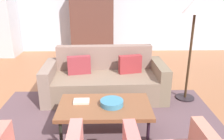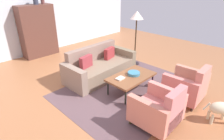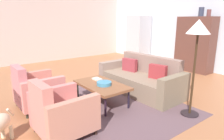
# 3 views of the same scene
# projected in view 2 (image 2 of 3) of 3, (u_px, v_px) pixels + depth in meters

# --- Properties ---
(ground_plane) EXTENTS (11.20, 11.20, 0.00)m
(ground_plane) POSITION_uv_depth(u_px,v_px,m) (103.00, 85.00, 4.99)
(ground_plane) COLOR #A46740
(wall_back) EXTENTS (9.34, 0.12, 2.80)m
(wall_back) POSITION_uv_depth(u_px,v_px,m) (32.00, 16.00, 6.71)
(wall_back) COLOR silver
(wall_back) RESTS_ON ground
(area_rug) EXTENTS (3.40, 2.60, 0.01)m
(area_rug) POSITION_uv_depth(u_px,v_px,m) (129.00, 90.00, 4.78)
(area_rug) COLOR brown
(area_rug) RESTS_ON ground
(couch) EXTENTS (2.13, 0.96, 0.86)m
(couch) POSITION_uv_depth(u_px,v_px,m) (99.00, 67.00, 5.38)
(couch) COLOR #806A56
(couch) RESTS_ON ground
(coffee_table) EXTENTS (1.20, 0.70, 0.42)m
(coffee_table) POSITION_uv_depth(u_px,v_px,m) (131.00, 77.00, 4.59)
(coffee_table) COLOR black
(coffee_table) RESTS_ON ground
(armchair_left) EXTENTS (0.82, 0.82, 0.88)m
(armchair_left) POSITION_uv_depth(u_px,v_px,m) (159.00, 110.00, 3.48)
(armchair_left) COLOR #2F2D18
(armchair_left) RESTS_ON ground
(armchair_right) EXTENTS (0.84, 0.84, 0.88)m
(armchair_right) POSITION_uv_depth(u_px,v_px,m) (188.00, 87.00, 4.25)
(armchair_right) COLOR #332516
(armchair_right) RESTS_ON ground
(fruit_bowl) EXTENTS (0.30, 0.30, 0.07)m
(fruit_bowl) POSITION_uv_depth(u_px,v_px,m) (134.00, 73.00, 4.61)
(fruit_bowl) COLOR teal
(fruit_bowl) RESTS_ON coffee_table
(book_stack) EXTENTS (0.21, 0.15, 0.03)m
(book_stack) POSITION_uv_depth(u_px,v_px,m) (120.00, 78.00, 4.42)
(book_stack) COLOR beige
(book_stack) RESTS_ON coffee_table
(cabinet) EXTENTS (1.20, 0.51, 1.80)m
(cabinet) POSITION_uv_depth(u_px,v_px,m) (38.00, 31.00, 6.67)
(cabinet) COLOR brown
(cabinet) RESTS_ON ground
(vase_tall) EXTENTS (0.16, 0.16, 0.28)m
(vase_tall) POSITION_uv_depth(u_px,v_px,m) (35.00, 0.00, 6.29)
(vase_tall) COLOR #313749
(vase_tall) RESTS_ON cabinet
(vase_round) EXTENTS (0.13, 0.13, 0.21)m
(vase_round) POSITION_uv_depth(u_px,v_px,m) (43.00, 1.00, 6.46)
(vase_round) COLOR brown
(vase_round) RESTS_ON cabinet
(floor_lamp) EXTENTS (0.40, 0.40, 1.72)m
(floor_lamp) POSITION_uv_depth(u_px,v_px,m) (137.00, 20.00, 5.68)
(floor_lamp) COLOR black
(floor_lamp) RESTS_ON ground
(dog) EXTENTS (0.53, 0.55, 0.48)m
(dog) POSITION_uv_depth(u_px,v_px,m) (222.00, 108.00, 3.58)
(dog) COLOR beige
(dog) RESTS_ON ground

